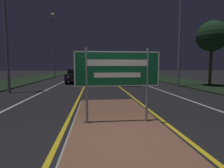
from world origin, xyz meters
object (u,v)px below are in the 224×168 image
streetlight_left_far (54,34)px  car_receding_3 (117,70)px  car_approaching_1 (81,73)px  car_approaching_2 (86,71)px  highway_sign (117,71)px  streetlight_right_near (181,3)px  car_receding_0 (126,77)px  car_approaching_0 (76,76)px  car_receding_2 (110,71)px  car_receding_1 (138,73)px

streetlight_left_far → car_receding_3: size_ratio=2.01×
car_approaching_1 → car_approaching_2: car_approaching_1 is taller
highway_sign → streetlight_right_near: (6.42, 9.12, 5.29)m
streetlight_left_far → car_receding_0: size_ratio=2.03×
streetlight_left_far → car_receding_0: 15.24m
highway_sign → car_approaching_2: (-2.41, 34.98, -0.86)m
highway_sign → car_approaching_0: bearing=100.2°
highway_sign → streetlight_left_far: size_ratio=0.25×
highway_sign → car_approaching_2: highway_sign is taller
car_approaching_1 → streetlight_left_far: bearing=-159.9°
streetlight_left_far → car_receding_3: (12.53, 20.69, -5.88)m
car_receding_0 → car_approaching_2: (-4.89, 22.91, 0.03)m
streetlight_right_near → car_receding_2: 22.96m
streetlight_right_near → car_receding_0: 7.90m
car_receding_1 → car_receding_0: bearing=-111.9°
streetlight_right_near → car_receding_0: size_ratio=2.27×
streetlight_right_near → car_receding_1: bearing=91.8°
car_approaching_2 → highway_sign: bearing=-86.1°
car_receding_3 → car_approaching_1: (-8.63, -19.27, 0.01)m
car_receding_1 → car_approaching_2: size_ratio=0.89×
car_receding_2 → car_approaching_0: (-5.28, -16.70, -0.01)m
streetlight_left_far → car_approaching_2: (4.26, 12.27, -5.91)m
car_approaching_0 → car_approaching_1: size_ratio=0.99×
highway_sign → car_receding_1: 21.83m
streetlight_left_far → car_approaching_0: (4.12, -8.46, -5.86)m
car_approaching_1 → car_approaching_2: (0.36, 10.84, -0.04)m
streetlight_right_near → car_receding_0: streetlight_right_near is taller
car_receding_1 → car_receding_2: bearing=108.4°
highway_sign → car_receding_2: highway_sign is taller
streetlight_left_far → car_receding_2: 13.81m
car_receding_2 → car_approaching_2: 6.53m
highway_sign → car_receding_0: bearing=78.4°
streetlight_left_far → streetlight_right_near: size_ratio=0.90×
car_approaching_2 → car_receding_2: bearing=-38.1°
car_receding_1 → car_approaching_2: car_receding_1 is taller
streetlight_left_far → streetlight_right_near: bearing=-46.1°
highway_sign → streetlight_right_near: bearing=54.9°
car_receding_1 → car_approaching_0: car_approaching_0 is taller
streetlight_left_far → car_approaching_0: streetlight_left_far is taller
car_receding_2 → car_approaching_2: (-5.14, 4.03, -0.05)m
car_receding_0 → highway_sign: bearing=-101.6°
car_approaching_0 → car_approaching_2: bearing=89.6°
highway_sign → car_approaching_0: (-2.55, 14.25, -0.81)m
streetlight_left_far → streetlight_right_near: streetlight_right_near is taller
car_receding_1 → car_approaching_2: 16.37m
streetlight_right_near → car_receding_3: size_ratio=2.24×
streetlight_left_far → car_approaching_1: bearing=20.1°
highway_sign → car_approaching_2: bearing=93.9°
car_receding_2 → car_approaching_2: size_ratio=0.90×
streetlight_left_far → car_approaching_2: bearing=70.8°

